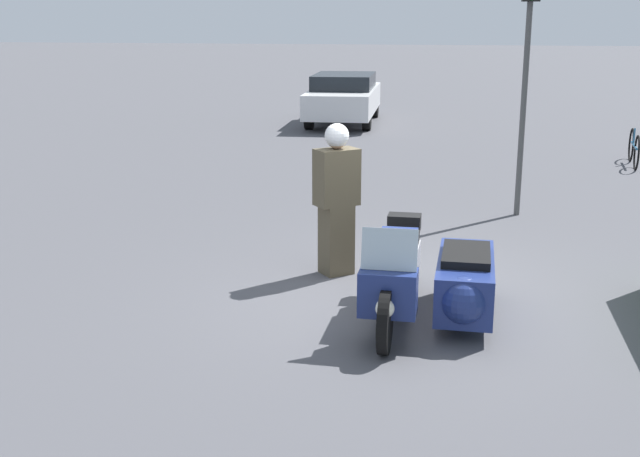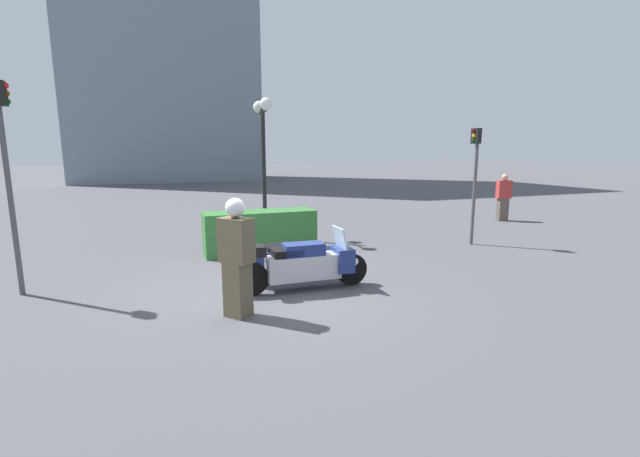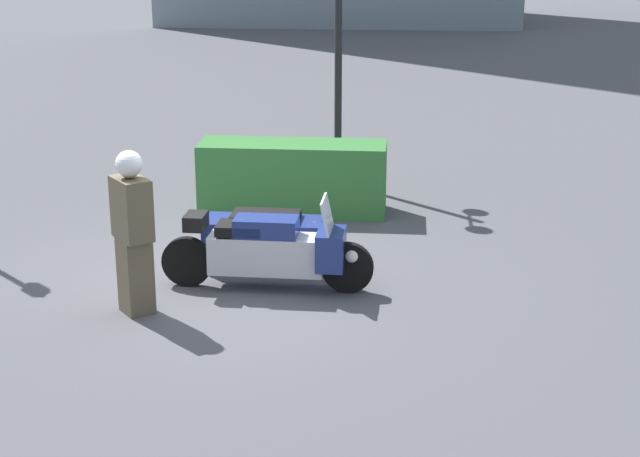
{
  "view_description": "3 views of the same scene",
  "coord_description": "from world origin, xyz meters",
  "px_view_note": "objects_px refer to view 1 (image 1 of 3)",
  "views": [
    {
      "loc": [
        8.66,
        0.44,
        3.08
      ],
      "look_at": [
        1.32,
        -0.85,
        1.09
      ],
      "focal_mm": 45.0,
      "sensor_mm": 36.0,
      "label": 1
    },
    {
      "loc": [
        -1.68,
        -7.36,
        2.53
      ],
      "look_at": [
        0.98,
        -0.29,
        1.16
      ],
      "focal_mm": 24.0,
      "sensor_mm": 36.0,
      "label": 2
    },
    {
      "loc": [
        2.32,
        -10.96,
        4.19
      ],
      "look_at": [
        1.4,
        -0.83,
        0.98
      ],
      "focal_mm": 55.0,
      "sensor_mm": 36.0,
      "label": 3
    }
  ],
  "objects_px": {
    "police_motorcycle": "(432,279)",
    "traffic_light_far": "(527,62)",
    "parked_car_background": "(344,97)",
    "officer_rider": "(337,196)",
    "bicycle_parked": "(634,149)"
  },
  "relations": [
    {
      "from": "police_motorcycle",
      "to": "traffic_light_far",
      "type": "xyz_separation_m",
      "value": [
        -4.81,
        1.16,
        1.94
      ]
    },
    {
      "from": "police_motorcycle",
      "to": "traffic_light_far",
      "type": "distance_m",
      "value": 5.32
    },
    {
      "from": "police_motorcycle",
      "to": "parked_car_background",
      "type": "height_order",
      "value": "parked_car_background"
    },
    {
      "from": "officer_rider",
      "to": "parked_car_background",
      "type": "bearing_deg",
      "value": -30.69
    },
    {
      "from": "parked_car_background",
      "to": "bicycle_parked",
      "type": "xyz_separation_m",
      "value": [
        5.71,
        7.04,
        -0.42
      ]
    },
    {
      "from": "police_motorcycle",
      "to": "officer_rider",
      "type": "bearing_deg",
      "value": -137.68
    },
    {
      "from": "parked_car_background",
      "to": "bicycle_parked",
      "type": "height_order",
      "value": "parked_car_background"
    },
    {
      "from": "traffic_light_far",
      "to": "parked_car_background",
      "type": "bearing_deg",
      "value": -161.47
    },
    {
      "from": "bicycle_parked",
      "to": "traffic_light_far",
      "type": "bearing_deg",
      "value": -23.42
    },
    {
      "from": "officer_rider",
      "to": "parked_car_background",
      "type": "relative_size",
      "value": 0.38
    },
    {
      "from": "traffic_light_far",
      "to": "officer_rider",
      "type": "bearing_deg",
      "value": -38.43
    },
    {
      "from": "traffic_light_far",
      "to": "bicycle_parked",
      "type": "xyz_separation_m",
      "value": [
        -4.95,
        2.69,
        -2.04
      ]
    },
    {
      "from": "officer_rider",
      "to": "bicycle_parked",
      "type": "height_order",
      "value": "officer_rider"
    },
    {
      "from": "police_motorcycle",
      "to": "officer_rider",
      "type": "distance_m",
      "value": 1.92
    },
    {
      "from": "traffic_light_far",
      "to": "parked_car_background",
      "type": "xyz_separation_m",
      "value": [
        -10.67,
        -4.35,
        -1.62
      ]
    }
  ]
}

